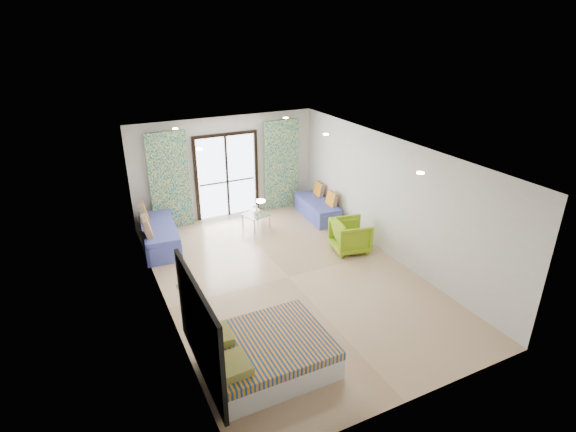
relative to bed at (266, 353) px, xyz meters
name	(u,v)px	position (x,y,z in m)	size (l,w,h in m)	color
floor	(288,277)	(1.48, 2.24, -0.27)	(5.00, 7.50, 0.01)	#9C7E5D
ceiling	(288,152)	(1.48, 2.24, 2.43)	(5.00, 7.50, 0.01)	silver
wall_back	(226,167)	(1.48, 5.99, 1.08)	(5.00, 0.01, 2.70)	silver
wall_front	(417,324)	(1.48, -1.51, 1.08)	(5.00, 0.01, 2.70)	silver
wall_left	(160,244)	(-1.02, 2.24, 1.08)	(0.01, 7.50, 2.70)	silver
wall_right	(390,198)	(3.98, 2.24, 1.08)	(0.01, 7.50, 2.70)	silver
balcony_door	(227,171)	(1.48, 5.96, 0.99)	(1.76, 0.08, 2.28)	black
balcony_rail	(227,182)	(1.48, 5.97, 0.68)	(1.52, 0.03, 0.04)	#595451
curtain_left	(170,181)	(-0.07, 5.81, 0.98)	(1.00, 0.10, 2.50)	white
curtain_right	(282,165)	(3.03, 5.81, 0.98)	(1.00, 0.10, 2.50)	white
downlight_a	(261,201)	(0.08, 0.24, 2.40)	(0.12, 0.12, 0.02)	#FFE0B2
downlight_b	(420,173)	(2.88, 0.24, 2.40)	(0.12, 0.12, 0.02)	#FFE0B2
downlight_c	(200,149)	(0.08, 3.24, 2.40)	(0.12, 0.12, 0.02)	#FFE0B2
downlight_d	(326,134)	(2.88, 3.24, 2.40)	(0.12, 0.12, 0.02)	#FFE0B2
downlight_e	(175,129)	(0.08, 5.24, 2.40)	(0.12, 0.12, 0.02)	#FFE0B2
downlight_f	(286,118)	(2.88, 5.24, 2.40)	(0.12, 0.12, 0.02)	#FFE0B2
headboard	(199,329)	(-0.98, 0.00, 0.78)	(0.06, 2.10, 1.50)	black
switch_plate	(177,285)	(-0.99, 1.25, 0.78)	(0.02, 0.10, 0.10)	silver
bed	(266,353)	(0.00, 0.00, 0.00)	(1.85, 1.51, 0.64)	silver
daybed_left	(159,234)	(-0.64, 4.87, 0.04)	(0.94, 2.04, 0.98)	#454DA5
daybed_right	(318,208)	(3.59, 4.73, -0.01)	(0.77, 1.72, 0.83)	#454DA5
coffee_table	(256,216)	(1.81, 4.81, 0.07)	(0.70, 0.70, 0.65)	silver
vase	(257,212)	(1.82, 4.78, 0.19)	(0.18, 0.18, 0.18)	white
armchair	(351,234)	(3.31, 2.70, 0.14)	(0.79, 0.74, 0.82)	#82AA15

